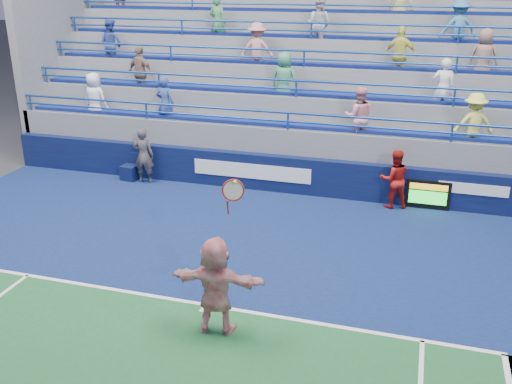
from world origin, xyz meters
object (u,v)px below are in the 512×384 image
(serve_speed_board, at_px, (428,195))
(ball_girl, at_px, (394,179))
(judge_chair, at_px, (130,171))
(tennis_player, at_px, (216,286))
(line_judge, at_px, (144,156))

(serve_speed_board, relative_size, ball_girl, 0.72)
(judge_chair, relative_size, ball_girl, 0.51)
(tennis_player, relative_size, line_judge, 1.71)
(tennis_player, bearing_deg, line_judge, 125.72)
(judge_chair, height_order, tennis_player, tennis_player)
(line_judge, bearing_deg, judge_chair, -18.16)
(line_judge, distance_m, ball_girl, 7.51)
(tennis_player, bearing_deg, serve_speed_board, 63.22)
(judge_chair, height_order, line_judge, line_judge)
(serve_speed_board, bearing_deg, ball_girl, -170.04)
(serve_speed_board, relative_size, judge_chair, 1.41)
(line_judge, xyz_separation_m, ball_girl, (7.50, 0.13, -0.04))
(serve_speed_board, height_order, tennis_player, tennis_player)
(serve_speed_board, xyz_separation_m, line_judge, (-8.43, -0.29, 0.45))
(judge_chair, bearing_deg, ball_girl, 0.23)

